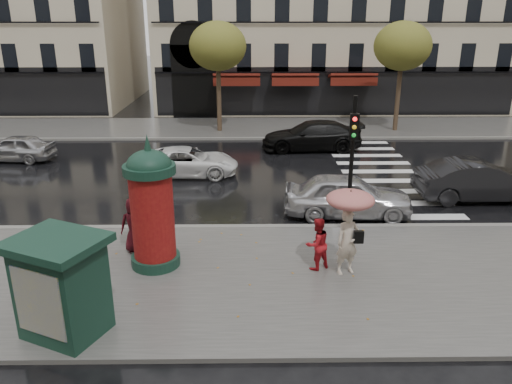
{
  "coord_description": "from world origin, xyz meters",
  "views": [
    {
      "loc": [
        -0.12,
        -12.71,
        6.95
      ],
      "look_at": [
        0.06,
        1.5,
        1.89
      ],
      "focal_mm": 35.0,
      "sensor_mm": 36.0,
      "label": 1
    }
  ],
  "objects_px": {
    "newsstand": "(62,285)",
    "car_far_silver": "(15,148)",
    "car_darkgrey": "(479,181)",
    "car_silver": "(348,195)",
    "car_white": "(187,162)",
    "woman_umbrella": "(349,218)",
    "traffic_light": "(352,153)",
    "morris_column": "(152,205)",
    "man_burgundy": "(134,225)",
    "car_black": "(312,136)",
    "woman_red": "(317,244)"
  },
  "relations": [
    {
      "from": "newsstand",
      "to": "woman_red",
      "type": "bearing_deg",
      "value": 26.02
    },
    {
      "from": "woman_umbrella",
      "to": "car_far_silver",
      "type": "bearing_deg",
      "value": 140.4
    },
    {
      "from": "newsstand",
      "to": "car_white",
      "type": "relative_size",
      "value": 0.53
    },
    {
      "from": "traffic_light",
      "to": "car_far_silver",
      "type": "relative_size",
      "value": 1.16
    },
    {
      "from": "woman_umbrella",
      "to": "woman_red",
      "type": "xyz_separation_m",
      "value": [
        -0.8,
        0.26,
        -0.88
      ]
    },
    {
      "from": "car_silver",
      "to": "car_darkgrey",
      "type": "distance_m",
      "value": 5.69
    },
    {
      "from": "woman_umbrella",
      "to": "traffic_light",
      "type": "relative_size",
      "value": 0.55
    },
    {
      "from": "woman_umbrella",
      "to": "car_far_silver",
      "type": "height_order",
      "value": "woman_umbrella"
    },
    {
      "from": "car_silver",
      "to": "car_far_silver",
      "type": "height_order",
      "value": "car_silver"
    },
    {
      "from": "newsstand",
      "to": "car_darkgrey",
      "type": "relative_size",
      "value": 0.5
    },
    {
      "from": "woman_umbrella",
      "to": "car_black",
      "type": "xyz_separation_m",
      "value": [
        0.67,
        13.98,
        -0.99
      ]
    },
    {
      "from": "car_darkgrey",
      "to": "car_white",
      "type": "distance_m",
      "value": 12.34
    },
    {
      "from": "man_burgundy",
      "to": "car_darkgrey",
      "type": "distance_m",
      "value": 13.32
    },
    {
      "from": "morris_column",
      "to": "car_black",
      "type": "xyz_separation_m",
      "value": [
        6.08,
        13.42,
        -1.19
      ]
    },
    {
      "from": "woman_umbrella",
      "to": "car_darkgrey",
      "type": "height_order",
      "value": "woman_umbrella"
    },
    {
      "from": "woman_umbrella",
      "to": "car_silver",
      "type": "relative_size",
      "value": 0.54
    },
    {
      "from": "car_black",
      "to": "car_far_silver",
      "type": "height_order",
      "value": "car_black"
    },
    {
      "from": "newsstand",
      "to": "car_silver",
      "type": "bearing_deg",
      "value": 43.05
    },
    {
      "from": "traffic_light",
      "to": "car_darkgrey",
      "type": "xyz_separation_m",
      "value": [
        5.8,
        3.37,
        -2.06
      ]
    },
    {
      "from": "car_black",
      "to": "woman_umbrella",
      "type": "bearing_deg",
      "value": -4.56
    },
    {
      "from": "car_darkgrey",
      "to": "man_burgundy",
      "type": "bearing_deg",
      "value": 109.15
    },
    {
      "from": "morris_column",
      "to": "car_white",
      "type": "xyz_separation_m",
      "value": [
        -0.12,
        8.9,
        -1.32
      ]
    },
    {
      "from": "traffic_light",
      "to": "car_black",
      "type": "bearing_deg",
      "value": 89.31
    },
    {
      "from": "woman_red",
      "to": "car_far_silver",
      "type": "xyz_separation_m",
      "value": [
        -13.66,
        11.71,
        -0.22
      ]
    },
    {
      "from": "morris_column",
      "to": "traffic_light",
      "type": "xyz_separation_m",
      "value": [
        5.94,
        2.13,
        0.89
      ]
    },
    {
      "from": "woman_umbrella",
      "to": "car_black",
      "type": "height_order",
      "value": "woman_umbrella"
    },
    {
      "from": "man_burgundy",
      "to": "car_white",
      "type": "relative_size",
      "value": 0.37
    },
    {
      "from": "woman_umbrella",
      "to": "morris_column",
      "type": "relative_size",
      "value": 0.65
    },
    {
      "from": "woman_red",
      "to": "car_silver",
      "type": "bearing_deg",
      "value": -140.54
    },
    {
      "from": "newsstand",
      "to": "car_white",
      "type": "bearing_deg",
      "value": 83.84
    },
    {
      "from": "woman_umbrella",
      "to": "car_white",
      "type": "distance_m",
      "value": 11.02
    },
    {
      "from": "man_burgundy",
      "to": "traffic_light",
      "type": "relative_size",
      "value": 0.38
    },
    {
      "from": "car_silver",
      "to": "car_white",
      "type": "relative_size",
      "value": 1.0
    },
    {
      "from": "woman_red",
      "to": "car_black",
      "type": "distance_m",
      "value": 13.8
    },
    {
      "from": "car_silver",
      "to": "car_white",
      "type": "height_order",
      "value": "car_silver"
    },
    {
      "from": "man_burgundy",
      "to": "car_darkgrey",
      "type": "height_order",
      "value": "man_burgundy"
    },
    {
      "from": "car_far_silver",
      "to": "morris_column",
      "type": "bearing_deg",
      "value": 43.12
    },
    {
      "from": "morris_column",
      "to": "car_silver",
      "type": "bearing_deg",
      "value": 32.2
    },
    {
      "from": "newsstand",
      "to": "car_far_silver",
      "type": "distance_m",
      "value": 16.53
    },
    {
      "from": "man_burgundy",
      "to": "car_far_silver",
      "type": "height_order",
      "value": "man_burgundy"
    },
    {
      "from": "woman_umbrella",
      "to": "man_burgundy",
      "type": "bearing_deg",
      "value": 166.45
    },
    {
      "from": "car_white",
      "to": "car_black",
      "type": "relative_size",
      "value": 0.86
    },
    {
      "from": "newsstand",
      "to": "car_far_silver",
      "type": "relative_size",
      "value": 0.63
    },
    {
      "from": "car_silver",
      "to": "car_white",
      "type": "distance_m",
      "value": 8.09
    },
    {
      "from": "woman_red",
      "to": "man_burgundy",
      "type": "relative_size",
      "value": 0.9
    },
    {
      "from": "car_white",
      "to": "car_far_silver",
      "type": "bearing_deg",
      "value": 73.92
    },
    {
      "from": "car_darkgrey",
      "to": "car_white",
      "type": "relative_size",
      "value": 1.06
    },
    {
      "from": "woman_umbrella",
      "to": "car_black",
      "type": "relative_size",
      "value": 0.47
    },
    {
      "from": "car_silver",
      "to": "car_darkgrey",
      "type": "height_order",
      "value": "car_darkgrey"
    },
    {
      "from": "traffic_light",
      "to": "car_black",
      "type": "height_order",
      "value": "traffic_light"
    }
  ]
}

